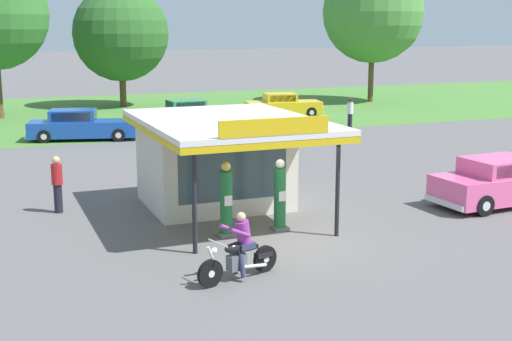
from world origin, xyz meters
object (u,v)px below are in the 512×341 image
object	(u,v)px
parked_car_back_row_far_left	(180,113)
bystander_admiring_sedan	(350,113)
gas_pump_offside	(280,198)
parked_car_back_row_centre_right	(81,126)
parked_car_back_row_left	(283,106)
bystander_strolling_foreground	(57,183)
motorcycle_with_rider	(240,252)
featured_classic_sedan	(503,182)
gas_pump_nearside	(226,202)

from	to	relation	value
parked_car_back_row_far_left	bystander_admiring_sedan	xyz separation A→B (m)	(8.28, -5.58, 0.30)
gas_pump_offside	parked_car_back_row_far_left	bearing A→B (deg)	81.67
parked_car_back_row_far_left	parked_car_back_row_centre_right	size ratio (longest dim) A/B	0.98
parked_car_back_row_left	bystander_admiring_sedan	distance (m)	6.69
gas_pump_offside	parked_car_back_row_centre_right	xyz separation A→B (m)	(-2.98, 18.41, -0.24)
parked_car_back_row_far_left	bystander_admiring_sedan	distance (m)	10.00
parked_car_back_row_far_left	bystander_strolling_foreground	xyz separation A→B (m)	(-8.87, -17.78, 0.30)
motorcycle_with_rider	bystander_strolling_foreground	xyz separation A→B (m)	(-3.22, 7.53, 0.29)
motorcycle_with_rider	parked_car_back_row_left	xyz separation A→B (m)	(12.74, 26.31, 0.03)
featured_classic_sedan	parked_car_back_row_left	xyz separation A→B (m)	(2.40, 23.05, -0.03)
parked_car_back_row_left	parked_car_back_row_centre_right	bearing A→B (deg)	-160.70
parked_car_back_row_far_left	gas_pump_offside	bearing A→B (deg)	-98.33
bystander_strolling_foreground	motorcycle_with_rider	bearing A→B (deg)	-66.83
featured_classic_sedan	parked_car_back_row_far_left	world-z (taller)	featured_classic_sedan
motorcycle_with_rider	bystander_admiring_sedan	distance (m)	24.15
gas_pump_nearside	parked_car_back_row_left	world-z (taller)	gas_pump_nearside
gas_pump_offside	gas_pump_nearside	bearing A→B (deg)	180.00
motorcycle_with_rider	parked_car_back_row_left	world-z (taller)	motorcycle_with_rider
gas_pump_nearside	bystander_strolling_foreground	distance (m)	5.89
gas_pump_offside	parked_car_back_row_left	xyz separation A→B (m)	(10.32, 23.06, -0.26)
parked_car_back_row_centre_right	bystander_strolling_foreground	size ratio (longest dim) A/B	3.24
gas_pump_nearside	parked_car_back_row_centre_right	size ratio (longest dim) A/B	0.36
parked_car_back_row_far_left	parked_car_back_row_centre_right	xyz separation A→B (m)	(-6.21, -3.66, 0.06)
parked_car_back_row_centre_right	gas_pump_nearside	bearing A→B (deg)	-85.74
parked_car_back_row_far_left	bystander_strolling_foreground	bearing A→B (deg)	-116.51
motorcycle_with_rider	parked_car_back_row_far_left	size ratio (longest dim) A/B	0.38
gas_pump_offside	bystander_admiring_sedan	bearing A→B (deg)	55.06
gas_pump_nearside	parked_car_back_row_left	bearing A→B (deg)	62.65
featured_classic_sedan	parked_car_back_row_left	bearing A→B (deg)	84.06
gas_pump_offside	parked_car_back_row_far_left	world-z (taller)	gas_pump_offside
gas_pump_nearside	parked_car_back_row_centre_right	world-z (taller)	gas_pump_nearside
featured_classic_sedan	bystander_admiring_sedan	size ratio (longest dim) A/B	2.89
parked_car_back_row_left	bystander_strolling_foreground	xyz separation A→B (m)	(-15.96, -18.78, 0.26)
featured_classic_sedan	bystander_admiring_sedan	world-z (taller)	bystander_admiring_sedan
gas_pump_nearside	motorcycle_with_rider	size ratio (longest dim) A/B	0.97
parked_car_back_row_left	bystander_admiring_sedan	world-z (taller)	bystander_admiring_sedan
gas_pump_nearside	parked_car_back_row_far_left	bearing A→B (deg)	77.64
gas_pump_nearside	parked_car_back_row_centre_right	bearing A→B (deg)	94.26
parked_car_back_row_far_left	motorcycle_with_rider	bearing A→B (deg)	-102.58
parked_car_back_row_left	bystander_strolling_foreground	bearing A→B (deg)	-130.37
motorcycle_with_rider	bystander_strolling_foreground	world-z (taller)	bystander_strolling_foreground
gas_pump_nearside	motorcycle_with_rider	world-z (taller)	gas_pump_nearside
featured_classic_sedan	bystander_strolling_foreground	bearing A→B (deg)	162.51
gas_pump_nearside	featured_classic_sedan	bearing A→B (deg)	0.07
featured_classic_sedan	bystander_strolling_foreground	xyz separation A→B (m)	(-13.56, 4.27, 0.23)
bystander_admiring_sedan	featured_classic_sedan	bearing A→B (deg)	-102.30
parked_car_back_row_centre_right	featured_classic_sedan	bearing A→B (deg)	-59.34
motorcycle_with_rider	bystander_admiring_sedan	xyz separation A→B (m)	(13.93, 19.73, 0.29)
parked_car_back_row_far_left	gas_pump_nearside	bearing A→B (deg)	-102.36
bystander_admiring_sedan	bystander_strolling_foreground	distance (m)	21.05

